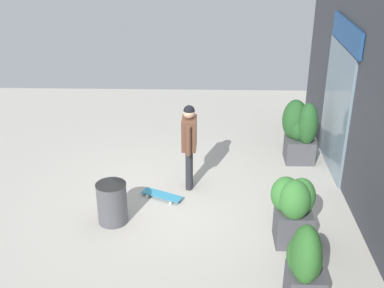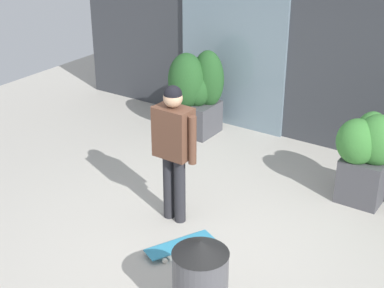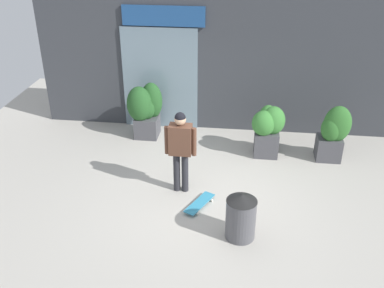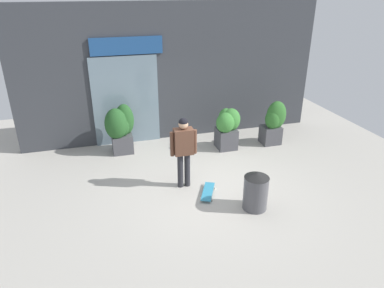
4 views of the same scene
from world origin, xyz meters
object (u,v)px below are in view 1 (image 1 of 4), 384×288
at_px(skateboard, 162,195).
at_px(trash_bin, 112,200).
at_px(planter_box_left, 300,129).
at_px(skateboarder, 189,139).
at_px(planter_box_right, 293,206).
at_px(planter_box_mid, 305,263).

xyz_separation_m(skateboard, trash_bin, (0.76, -0.76, 0.36)).
bearing_deg(skateboard, planter_box_left, -123.82).
bearing_deg(planter_box_left, skateboarder, -62.26).
bearing_deg(planter_box_left, skateboard, -59.66).
bearing_deg(trash_bin, planter_box_left, 124.03).
relative_size(skateboarder, planter_box_right, 1.42).
distance_m(skateboarder, planter_box_mid, 3.46).
distance_m(planter_box_right, planter_box_mid, 1.38).
relative_size(skateboarder, trash_bin, 1.96).
xyz_separation_m(planter_box_right, trash_bin, (-0.50, -2.90, -0.25)).
height_order(planter_box_right, trash_bin, planter_box_right).
height_order(skateboarder, planter_box_right, skateboarder).
distance_m(skateboard, planter_box_right, 2.56).
relative_size(planter_box_right, trash_bin, 1.38).
bearing_deg(planter_box_mid, trash_bin, -123.57).
xyz_separation_m(skateboarder, trash_bin, (1.18, -1.25, -0.59)).
bearing_deg(planter_box_left, planter_box_mid, -8.56).
bearing_deg(planter_box_right, trash_bin, -99.77).
distance_m(planter_box_left, planter_box_mid, 4.28).
distance_m(planter_box_mid, trash_bin, 3.41).
bearing_deg(skateboarder, planter_box_right, 135.76).
bearing_deg(trash_bin, skateboard, 134.85).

